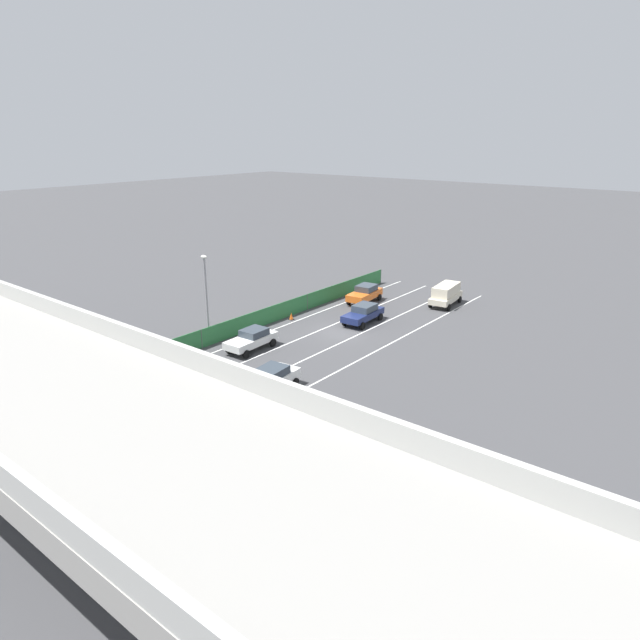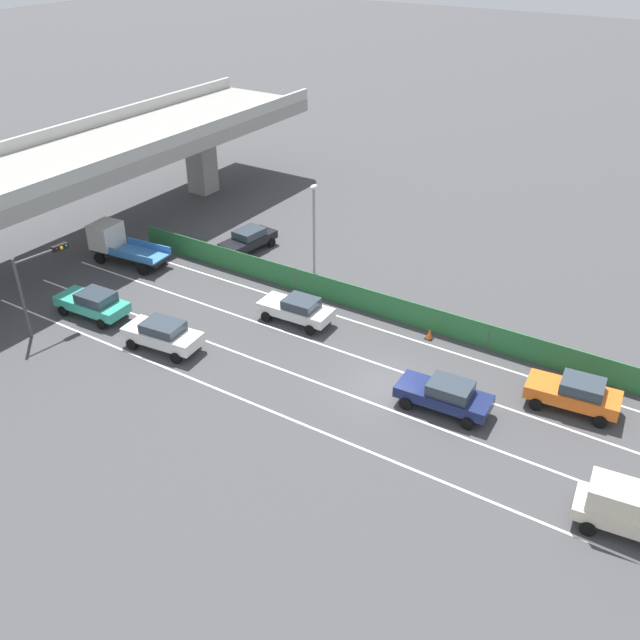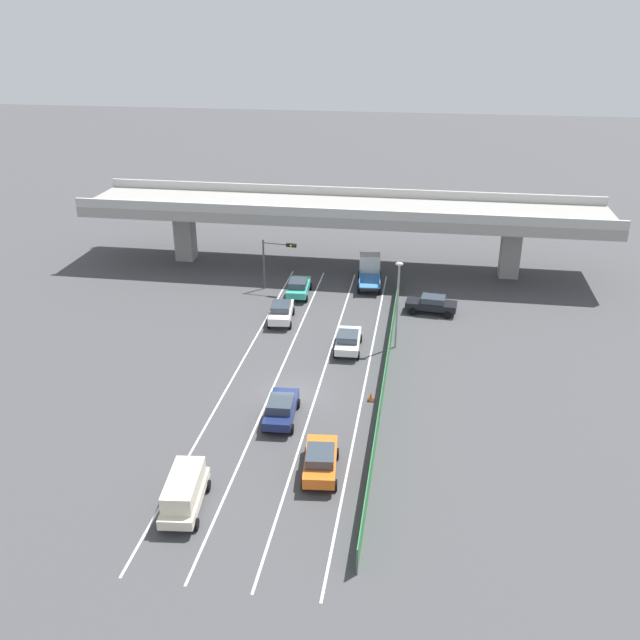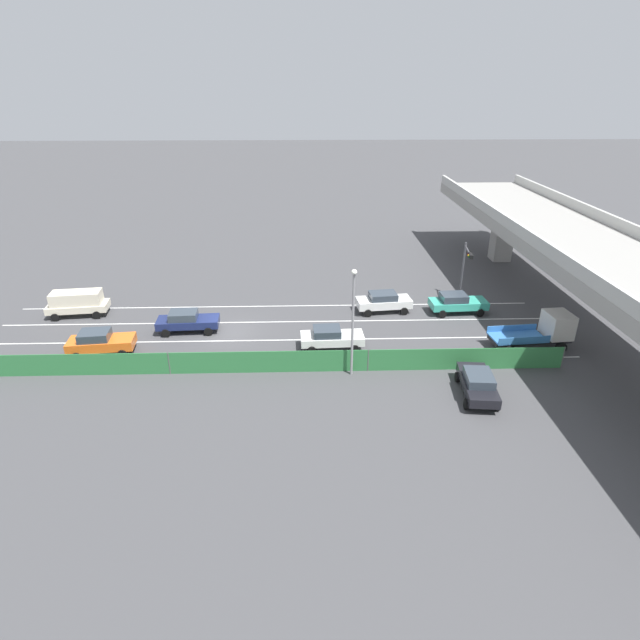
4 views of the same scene
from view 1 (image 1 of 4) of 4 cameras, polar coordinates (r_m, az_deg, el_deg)
The scene contains 17 objects.
ground_plane at distance 47.82m, azimuth 2.11°, elevation -1.19°, with size 300.00×300.00×0.00m, color #424244.
lane_line_left_edge at distance 42.62m, azimuth 4.60°, elevation -3.75°, with size 0.14×42.83×0.01m, color silver.
lane_line_mid_left at distance 44.35m, azimuth 1.15°, elevation -2.78°, with size 0.14×42.83×0.01m, color silver.
lane_line_mid_right at distance 46.25m, azimuth -2.02°, elevation -1.88°, with size 0.14×42.83×0.01m, color silver.
lane_line_right_edge at distance 48.28m, azimuth -4.93°, elevation -1.05°, with size 0.14×42.83×0.01m, color silver.
green_fence at distance 48.97m, azimuth -6.16°, elevation 0.15°, with size 0.10×38.93×1.54m.
car_sedan_white at distance 36.69m, azimuth -5.07°, elevation -5.99°, with size 2.40×4.63×1.67m.
car_hatchback_white at distance 43.96m, azimuth -6.94°, elevation -1.90°, with size 2.16×4.53×1.60m.
car_sedan_navy at distance 49.95m, azimuth 4.43°, elevation 0.72°, with size 2.24×4.72×1.63m.
car_taxi_orange at distance 55.99m, azimuth 4.58°, elevation 2.73°, with size 2.39×4.59×1.73m.
car_taxi_teal at distance 33.35m, azimuth -12.79°, elevation -9.07°, with size 2.26×4.72×1.67m.
car_van_cream at distance 56.24m, azimuth 12.67°, elevation 2.65°, with size 2.46×4.85×2.06m.
flatbed_truck_blue at distance 35.98m, azimuth -24.90°, elevation -7.57°, with size 2.68×5.72×2.60m.
parked_sedan_dark at distance 44.02m, azimuth -20.86°, elevation -2.99°, with size 4.60×2.34×1.59m.
traffic_light at distance 29.86m, azimuth -11.88°, elevation -6.77°, with size 3.38×0.78×4.95m.
street_lamp at distance 44.77m, azimuth -11.49°, elevation 2.92°, with size 0.60×0.36×7.19m.
traffic_cone at distance 50.86m, azimuth -2.93°, elevation 0.38°, with size 0.47×0.47×0.66m.
Camera 1 is at (-26.65, 36.31, 16.07)m, focal length 31.51 mm.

